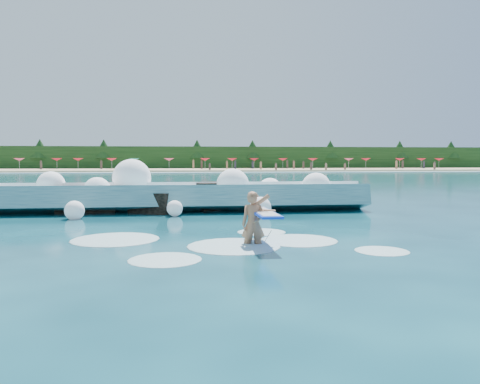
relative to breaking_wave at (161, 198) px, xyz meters
The scene contains 11 objects.
ground 7.66m from the breaking_wave, 79.39° to the right, with size 200.00×200.00×0.00m, color #072F3C.
beach 70.51m from the breaking_wave, 88.86° to the left, with size 140.00×20.00×0.40m, color tan.
wet_band 59.51m from the breaking_wave, 88.65° to the left, with size 140.00×5.00×0.08m, color silver.
treeline 80.53m from the breaking_wave, 89.00° to the left, with size 140.00×4.00×5.00m, color black.
breaking_wave is the anchor object (origin of this frame).
rock_cluster 0.65m from the breaking_wave, 165.48° to the left, with size 8.29×3.49×1.45m.
surfer_with_board 9.39m from the breaking_wave, 71.86° to the right, with size 0.92×2.91×1.75m.
wave_spray 0.70m from the breaking_wave, 13.26° to the right, with size 15.59×4.69×2.38m.
surf_foam 8.63m from the breaking_wave, 77.84° to the right, with size 8.88×5.41×0.13m.
beach_umbrellas 72.46m from the breaking_wave, 88.84° to the left, with size 109.83×6.56×0.50m.
beachgoers 68.98m from the breaking_wave, 80.69° to the left, with size 87.81×14.04×1.94m.
Camera 1 is at (-0.34, -13.66, 2.31)m, focal length 35.00 mm.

